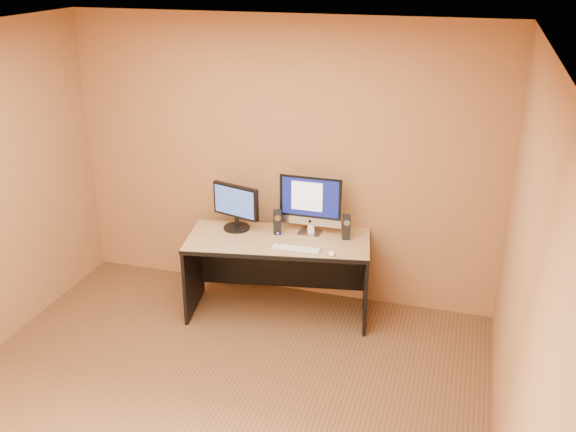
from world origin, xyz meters
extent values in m
plane|color=brown|center=(0.00, 0.00, 0.00)|extent=(4.00, 4.00, 0.00)
plane|color=white|center=(0.00, 0.00, 2.60)|extent=(4.00, 4.00, 0.00)
cube|color=silver|center=(0.31, 1.37, 0.75)|extent=(0.43, 0.14, 0.02)
ellipsoid|color=white|center=(0.63, 1.36, 0.76)|extent=(0.08, 0.11, 0.04)
cylinder|color=black|center=(0.37, 1.80, 0.74)|extent=(0.09, 0.21, 0.01)
cylinder|color=black|center=(0.27, 1.85, 0.74)|extent=(0.02, 0.18, 0.01)
camera|label=1|loc=(1.63, -3.34, 3.09)|focal=40.00mm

